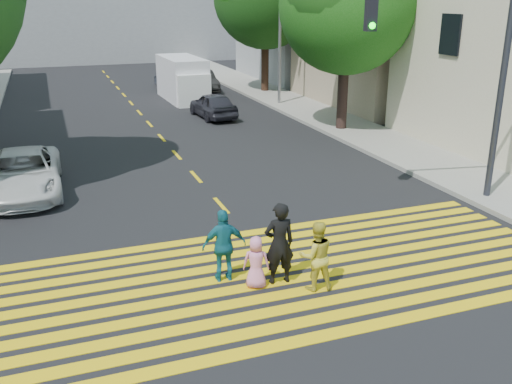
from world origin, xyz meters
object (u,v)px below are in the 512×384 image
pedestrian_woman (316,256)px  white_sedan (23,173)px  silver_car (176,78)px  white_van (183,80)px  pedestrian_extra (224,246)px  traffic_signal (466,62)px  dark_car_near (213,105)px  dark_car_parked (202,81)px  pedestrian_child (256,262)px  pedestrian_man (279,244)px

pedestrian_woman → white_sedan: (-5.87, 8.66, -0.10)m
silver_car → white_van: size_ratio=0.88×
pedestrian_extra → white_sedan: bearing=-56.2°
silver_car → traffic_signal: 25.15m
dark_car_near → white_van: bearing=-92.2°
white_van → traffic_signal: size_ratio=0.83×
silver_car → traffic_signal: size_ratio=0.73×
white_sedan → traffic_signal: 13.56m
pedestrian_woman → dark_car_parked: (4.59, 26.29, -0.11)m
pedestrian_child → dark_car_parked: bearing=-81.1°
silver_car → pedestrian_child: bearing=73.9°
pedestrian_extra → silver_car: (4.96, 27.16, -0.14)m
white_sedan → dark_car_near: 12.74m
dark_car_parked → traffic_signal: (1.57, -22.84, 3.49)m
traffic_signal → white_sedan: bearing=166.7°
pedestrian_child → traffic_signal: (7.30, 2.95, 3.57)m
dark_car_near → pedestrian_man: bearing=74.2°
pedestrian_extra → silver_car: bearing=-95.3°
silver_car → dark_car_near: bearing=80.8°
pedestrian_man → silver_car: size_ratio=0.39×
white_sedan → dark_car_parked: bearing=60.5°
pedestrian_child → traffic_signal: 8.65m
dark_car_parked → white_van: size_ratio=0.76×
pedestrian_man → white_van: bearing=-96.5°
pedestrian_man → dark_car_near: 17.73m
white_sedan → white_van: white_van is taller
white_sedan → silver_car: silver_car is taller
pedestrian_man → dark_car_parked: size_ratio=0.46×
dark_car_near → silver_car: (0.38, 10.29, 0.03)m
white_van → pedestrian_man: bearing=-99.8°
dark_car_near → silver_car: bearing=-96.5°
pedestrian_child → silver_car: size_ratio=0.25×
white_sedan → dark_car_near: white_sedan is taller
traffic_signal → pedestrian_woman: bearing=-140.5°
silver_car → traffic_signal: (2.88, -24.74, 3.47)m
pedestrian_extra → dark_car_near: pedestrian_extra is taller
pedestrian_extra → traffic_signal: (7.84, 2.42, 3.33)m
pedestrian_extra → white_van: white_van is taller
white_van → white_sedan: bearing=-121.7°
white_van → pedestrian_woman: bearing=-98.1°
pedestrian_woman → dark_car_parked: bearing=-90.3°
pedestrian_woman → dark_car_near: 18.13m
pedestrian_extra → dark_car_near: (4.59, 16.87, -0.17)m
white_sedan → silver_car: bearing=66.1°
pedestrian_woman → silver_car: (3.28, 28.19, -0.09)m
pedestrian_man → pedestrian_extra: bearing=-23.5°
pedestrian_child → white_sedan: size_ratio=0.24×
pedestrian_woman → white_van: size_ratio=0.29×
pedestrian_woman → traffic_signal: traffic_signal is taller
pedestrian_child → pedestrian_extra: 0.79m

